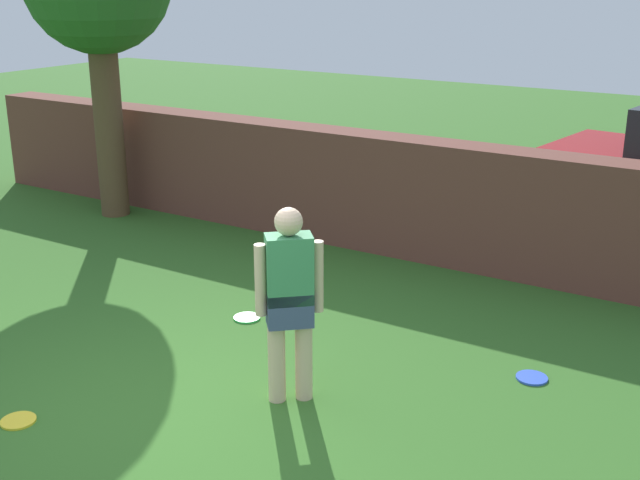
% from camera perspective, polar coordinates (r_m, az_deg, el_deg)
% --- Properties ---
extents(ground_plane, '(40.00, 40.00, 0.00)m').
position_cam_1_polar(ground_plane, '(6.62, -11.85, -12.17)').
color(ground_plane, '#336623').
extents(brick_wall, '(11.10, 0.50, 1.43)m').
position_cam_1_polar(brick_wall, '(10.59, -0.91, 4.13)').
color(brick_wall, brown).
rests_on(brick_wall, ground).
extents(person, '(0.42, 0.40, 1.62)m').
position_cam_1_polar(person, '(6.38, -2.15, -3.97)').
color(person, beige).
rests_on(person, ground).
extents(frisbee_blue, '(0.27, 0.27, 0.02)m').
position_cam_1_polar(frisbee_blue, '(7.29, 14.60, -9.31)').
color(frisbee_blue, blue).
rests_on(frisbee_blue, ground).
extents(frisbee_yellow, '(0.27, 0.27, 0.02)m').
position_cam_1_polar(frisbee_yellow, '(6.86, -20.35, -11.77)').
color(frisbee_yellow, yellow).
rests_on(frisbee_yellow, ground).
extents(frisbee_green, '(0.27, 0.27, 0.02)m').
position_cam_1_polar(frisbee_green, '(8.23, -5.14, -5.44)').
color(frisbee_green, green).
rests_on(frisbee_green, ground).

